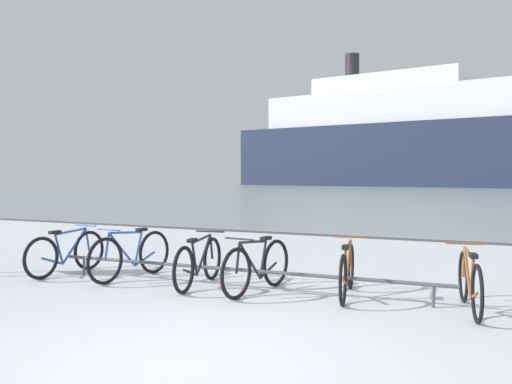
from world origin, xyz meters
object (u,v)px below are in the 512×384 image
at_px(bicycle_1, 131,255).
at_px(bicycle_3, 257,267).
at_px(bicycle_5, 470,282).
at_px(bicycle_4, 347,271).
at_px(ferry_ship, 395,140).
at_px(bicycle_0, 66,253).
at_px(bicycle_2, 199,263).

xyz_separation_m(bicycle_1, bicycle_3, (2.21, -0.06, -0.01)).
bearing_deg(bicycle_5, bicycle_4, 174.76).
relative_size(bicycle_3, ferry_ship, 0.04).
bearing_deg(bicycle_1, bicycle_0, -172.55).
bearing_deg(bicycle_0, bicycle_5, 2.15).
height_order(bicycle_1, bicycle_3, bicycle_1).
xyz_separation_m(bicycle_3, bicycle_4, (1.20, 0.27, -0.01)).
bearing_deg(bicycle_4, bicycle_1, -176.37).
distance_m(bicycle_0, bicycle_2, 2.46).
height_order(bicycle_0, bicycle_3, bicycle_3).
height_order(bicycle_1, bicycle_4, bicycle_1).
bearing_deg(bicycle_4, ferry_ship, 100.48).
relative_size(bicycle_0, bicycle_3, 0.98).
relative_size(bicycle_1, ferry_ship, 0.04).
distance_m(bicycle_1, bicycle_4, 3.42).
xyz_separation_m(bicycle_1, bicycle_4, (3.41, 0.22, -0.02)).
height_order(bicycle_0, bicycle_2, bicycle_0).
height_order(bicycle_2, bicycle_4, bicycle_2).
distance_m(bicycle_2, bicycle_3, 0.94).
height_order(bicycle_2, bicycle_3, bicycle_3).
distance_m(bicycle_3, bicycle_4, 1.23).
bearing_deg(bicycle_2, bicycle_1, 177.92).
height_order(bicycle_3, ferry_ship, ferry_ship).
height_order(bicycle_0, bicycle_1, bicycle_1).
bearing_deg(bicycle_5, bicycle_3, -177.19).
relative_size(bicycle_1, bicycle_4, 1.06).
xyz_separation_m(bicycle_1, bicycle_2, (1.27, -0.05, -0.02)).
relative_size(bicycle_2, ferry_ship, 0.04).
bearing_deg(bicycle_0, ferry_ship, 96.83).
bearing_deg(bicycle_0, bicycle_3, 1.63).
xyz_separation_m(bicycle_2, bicycle_5, (3.67, 0.12, 0.00)).
relative_size(bicycle_1, bicycle_3, 1.05).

